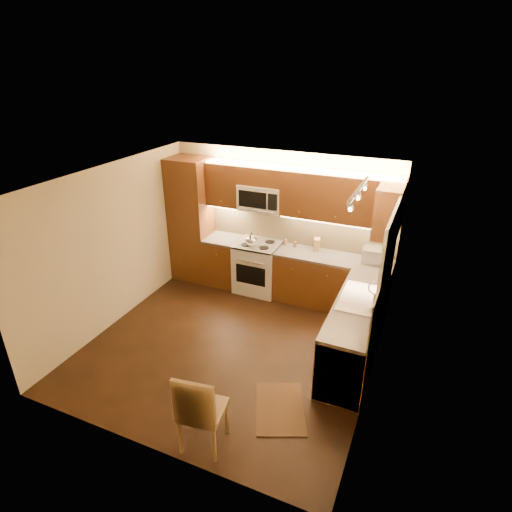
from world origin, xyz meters
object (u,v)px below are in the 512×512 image
at_px(dining_chair, 203,408).
at_px(soap_bottle, 385,278).
at_px(kettle, 251,239).
at_px(sink, 361,294).
at_px(knife_block, 317,244).
at_px(microwave, 261,197).
at_px(stove, 258,267).
at_px(toaster_oven, 375,255).

bearing_deg(dining_chair, soap_bottle, 54.85).
height_order(kettle, dining_chair, kettle).
height_order(kettle, soap_bottle, kettle).
height_order(sink, knife_block, knife_block).
bearing_deg(microwave, kettle, -106.45).
bearing_deg(microwave, soap_bottle, -17.97).
relative_size(knife_block, soap_bottle, 1.05).
distance_m(kettle, knife_block, 1.13).
bearing_deg(knife_block, microwave, 165.75).
relative_size(stove, dining_chair, 0.89).
relative_size(sink, soap_bottle, 4.25).
bearing_deg(soap_bottle, dining_chair, -133.74).
relative_size(microwave, kettle, 3.17).
relative_size(stove, toaster_oven, 2.39).
relative_size(toaster_oven, knife_block, 1.81).
bearing_deg(microwave, dining_chair, -76.99).
distance_m(stove, dining_chair, 3.47).
xyz_separation_m(knife_block, dining_chair, (-0.19, -3.56, -0.49)).
bearing_deg(kettle, toaster_oven, -4.77).
height_order(stove, kettle, kettle).
distance_m(sink, soap_bottle, 0.59).
bearing_deg(sink, stove, 150.64).
distance_m(microwave, toaster_oven, 2.10).
bearing_deg(knife_block, soap_bottle, -49.55).
height_order(sink, kettle, kettle).
height_order(kettle, knife_block, kettle).
xyz_separation_m(knife_block, soap_bottle, (1.23, -0.78, -0.00)).
bearing_deg(soap_bottle, stove, 148.61).
bearing_deg(toaster_oven, kettle, -177.08).
bearing_deg(sink, kettle, 154.28).
distance_m(stove, knife_block, 1.16).
bearing_deg(sink, toaster_oven, 90.81).
xyz_separation_m(stove, kettle, (-0.08, -0.12, 0.58)).
bearing_deg(sink, knife_block, 127.15).
xyz_separation_m(stove, sink, (2.00, -1.12, 0.52)).
bearing_deg(soap_bottle, toaster_oven, 93.29).
bearing_deg(microwave, stove, -90.00).
distance_m(microwave, kettle, 0.73).
height_order(stove, soap_bottle, soap_bottle).
relative_size(sink, toaster_oven, 2.23).
bearing_deg(kettle, knife_block, 4.70).
height_order(soap_bottle, dining_chair, soap_bottle).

